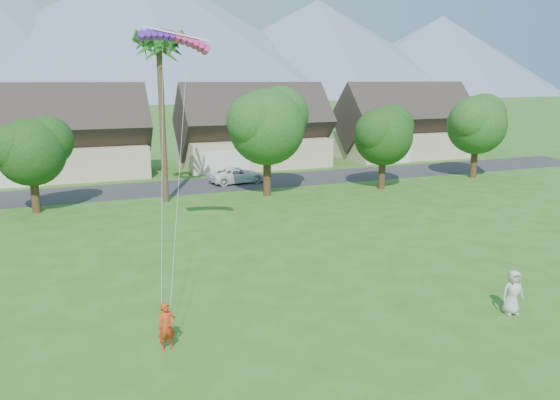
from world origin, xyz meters
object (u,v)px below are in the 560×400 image
parafoil_kite (175,37)px  watcher (513,292)px  kite_flyer (167,327)px  parked_car (237,175)px

parafoil_kite → watcher: bearing=-40.3°
watcher → parafoil_kite: parafoil_kite is taller
parafoil_kite → kite_flyer: bearing=-97.9°
watcher → parked_car: size_ratio=0.35×
kite_flyer → watcher: (13.23, -2.01, 0.03)m
kite_flyer → parked_car: (11.43, 28.83, -0.16)m
kite_flyer → watcher: 13.38m
watcher → parafoil_kite: bearing=144.6°
watcher → parked_car: (-1.80, 30.84, -0.19)m
watcher → parafoil_kite: (-10.68, 11.57, 10.17)m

